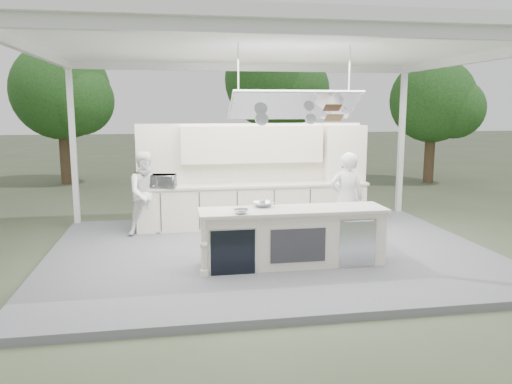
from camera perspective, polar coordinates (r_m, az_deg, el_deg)
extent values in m
plane|color=#475238|center=(9.31, 1.63, -7.32)|extent=(90.00, 90.00, 0.00)
cube|color=#5E5D62|center=(9.29, 1.63, -6.97)|extent=(8.00, 6.00, 0.12)
cube|color=white|center=(12.96, 16.27, 5.43)|extent=(0.12, 0.12, 3.70)
cube|color=white|center=(11.85, -20.17, 4.87)|extent=(0.12, 0.12, 3.70)
cube|color=white|center=(8.97, 1.75, 16.46)|extent=(8.20, 6.20, 0.16)
cube|color=white|center=(6.16, 7.39, 18.02)|extent=(8.00, 0.12, 0.16)
cube|color=white|center=(11.80, -1.15, 14.04)|extent=(8.00, 0.12, 0.16)
cube|color=white|center=(9.03, -24.19, 14.57)|extent=(0.12, 6.00, 0.16)
cube|color=white|center=(10.44, 23.88, 13.81)|extent=(0.12, 6.00, 0.16)
cube|color=white|center=(8.07, 4.41, 9.86)|extent=(2.00, 0.71, 0.43)
cube|color=white|center=(8.07, 4.41, 9.86)|extent=(2.06, 0.76, 0.46)
cylinder|color=white|center=(7.92, -2.05, 13.33)|extent=(0.02, 0.02, 0.95)
cylinder|color=white|center=(8.35, 10.61, 12.98)|extent=(0.02, 0.02, 0.95)
cylinder|color=silver|center=(8.11, 0.67, 8.33)|extent=(0.22, 0.14, 0.21)
cylinder|color=silver|center=(8.25, 6.26, 8.30)|extent=(0.18, 0.12, 0.18)
cube|color=brown|center=(8.38, 8.89, 8.40)|extent=(0.28, 0.18, 0.12)
cube|color=white|center=(8.35, 4.22, -5.27)|extent=(3.00, 0.70, 0.90)
cube|color=beige|center=(8.24, 4.26, -2.08)|extent=(3.10, 0.78, 0.05)
cylinder|color=white|center=(7.79, -5.98, -6.32)|extent=(0.11, 0.11, 0.92)
cube|color=black|center=(7.85, -2.67, -6.90)|extent=(0.70, 0.04, 0.72)
cube|color=silver|center=(7.85, -2.67, -6.91)|extent=(0.74, 0.03, 0.72)
cube|color=#2D2D31|center=(8.02, 4.83, -6.12)|extent=(0.90, 0.02, 0.55)
cube|color=silver|center=(8.33, 11.54, -5.70)|extent=(0.62, 0.02, 0.78)
cube|color=white|center=(10.98, -0.31, -1.62)|extent=(5.00, 0.65, 0.90)
cube|color=beige|center=(10.90, -0.31, 0.83)|extent=(5.08, 0.72, 0.05)
cube|color=white|center=(11.17, -0.57, 2.07)|extent=(5.00, 0.10, 2.25)
cube|color=white|center=(10.97, -0.46, 5.48)|extent=(3.10, 0.38, 0.80)
cube|color=white|center=(11.47, 10.02, 4.26)|extent=(0.90, 0.45, 1.30)
cube|color=brown|center=(11.47, 10.02, 4.26)|extent=(0.84, 0.40, 0.03)
cylinder|color=silver|center=(11.37, 9.70, 1.48)|extent=(0.20, 0.20, 0.12)
cylinder|color=black|center=(11.35, 9.72, 2.28)|extent=(0.17, 0.17, 0.20)
cylinder|color=black|center=(11.49, 11.35, 1.47)|extent=(0.16, 0.16, 0.10)
cone|color=black|center=(11.47, 11.37, 2.31)|extent=(0.14, 0.14, 0.24)
cylinder|color=brown|center=(19.17, -21.00, 4.01)|extent=(0.36, 0.36, 2.10)
sphere|color=#346124|center=(19.10, -21.41, 10.71)|extent=(3.40, 3.40, 3.40)
sphere|color=#346124|center=(18.47, -19.57, 9.82)|extent=(2.38, 2.38, 2.38)
cylinder|color=brown|center=(21.21, 1.88, 5.60)|extent=(0.36, 0.36, 2.45)
sphere|color=#346124|center=(21.19, 1.92, 12.70)|extent=(4.00, 4.00, 4.00)
sphere|color=#346124|center=(20.77, 4.46, 11.63)|extent=(2.80, 2.80, 2.80)
cylinder|color=brown|center=(19.20, 19.19, 3.86)|extent=(0.36, 0.36, 1.92)
sphere|color=#346124|center=(19.12, 19.53, 9.87)|extent=(3.00, 3.00, 3.00)
sphere|color=#346124|center=(19.03, 21.74, 8.84)|extent=(2.10, 2.10, 2.10)
imported|color=white|center=(9.59, 10.32, -0.78)|extent=(0.70, 0.51, 1.77)
imported|color=white|center=(10.43, -12.34, -0.16)|extent=(0.97, 0.84, 1.72)
imported|color=#B9BCC0|center=(10.54, -10.50, 1.25)|extent=(0.54, 0.41, 0.27)
imported|color=silver|center=(8.37, 0.84, -1.40)|extent=(0.43, 0.43, 0.08)
imported|color=silver|center=(7.82, -1.72, -2.23)|extent=(0.24, 0.24, 0.07)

